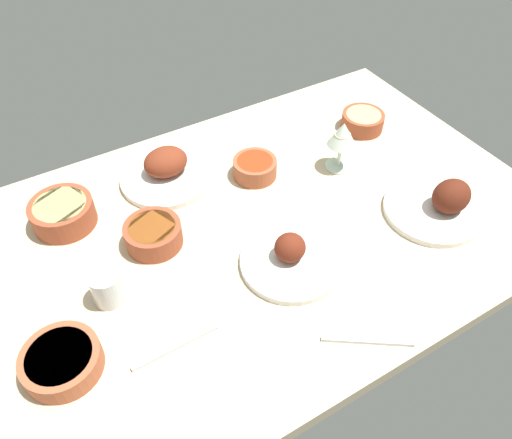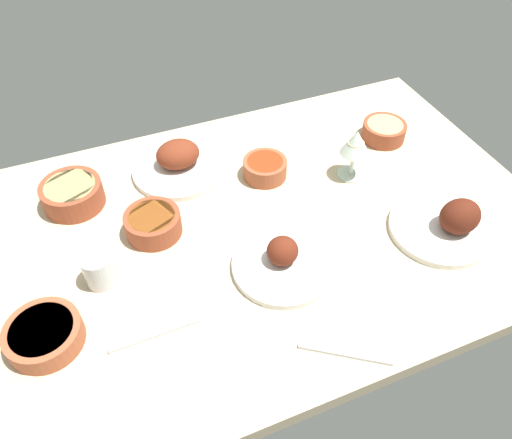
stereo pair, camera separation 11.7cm
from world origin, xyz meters
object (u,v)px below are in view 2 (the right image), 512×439
(plate_far_side, at_px, (178,162))
(bowl_potatoes, at_px, (72,194))
(wine_glass, at_px, (356,145))
(bowl_sauce, at_px, (265,168))
(fork_loose, at_px, (154,335))
(plate_center_main, at_px, (283,261))
(bowl_soup, at_px, (153,223))
(water_tumbler, at_px, (99,269))
(plate_near_viewer, at_px, (448,224))
(bowl_pasta, at_px, (384,131))
(spoon_loose, at_px, (345,354))
(bowl_onions, at_px, (44,334))

(plate_far_side, xyz_separation_m, bowl_potatoes, (-0.27, -0.03, 0.01))
(bowl_potatoes, relative_size, wine_glass, 1.06)
(bowl_potatoes, height_order, bowl_sauce, bowl_potatoes)
(bowl_sauce, height_order, fork_loose, bowl_sauce)
(plate_center_main, height_order, plate_far_side, plate_far_side)
(plate_center_main, height_order, bowl_potatoes, plate_center_main)
(bowl_soup, height_order, water_tumbler, water_tumbler)
(plate_near_viewer, height_order, bowl_pasta, plate_near_viewer)
(water_tumbler, bearing_deg, spoon_loose, -41.73)
(fork_loose, bearing_deg, plate_center_main, -169.08)
(wine_glass, bearing_deg, bowl_sauce, 158.52)
(fork_loose, bearing_deg, plate_near_viewer, -179.73)
(bowl_pasta, bearing_deg, plate_center_main, -145.10)
(bowl_potatoes, bearing_deg, bowl_soup, -46.59)
(bowl_potatoes, bearing_deg, bowl_onions, -105.87)
(plate_near_viewer, relative_size, fork_loose, 1.30)
(fork_loose, bearing_deg, bowl_soup, -105.12)
(bowl_onions, height_order, wine_glass, wine_glass)
(bowl_sauce, xyz_separation_m, water_tumbler, (-0.46, -0.19, 0.01))
(bowl_potatoes, height_order, wine_glass, wine_glass)
(bowl_onions, bearing_deg, bowl_pasta, 18.23)
(plate_center_main, xyz_separation_m, fork_loose, (-0.31, -0.06, -0.01))
(bowl_onions, bearing_deg, plate_center_main, -0.43)
(bowl_soup, relative_size, bowl_sauce, 1.14)
(plate_near_viewer, bearing_deg, bowl_soup, 157.81)
(fork_loose, bearing_deg, bowl_sauce, -137.99)
(plate_center_main, height_order, fork_loose, plate_center_main)
(plate_center_main, relative_size, bowl_pasta, 1.86)
(bowl_potatoes, xyz_separation_m, bowl_onions, (-0.11, -0.37, -0.01))
(plate_center_main, xyz_separation_m, plate_near_viewer, (0.40, -0.05, 0.01))
(bowl_soup, xyz_separation_m, bowl_sauce, (0.32, 0.09, -0.00))
(spoon_loose, bearing_deg, bowl_onions, 8.98)
(plate_far_side, relative_size, bowl_pasta, 1.97)
(plate_center_main, height_order, bowl_pasta, plate_center_main)
(plate_far_side, distance_m, bowl_soup, 0.23)
(bowl_soup, relative_size, spoon_loose, 0.73)
(bowl_potatoes, distance_m, bowl_onions, 0.39)
(bowl_soup, bearing_deg, bowl_pasta, 9.05)
(water_tumbler, relative_size, fork_loose, 0.43)
(plate_center_main, xyz_separation_m, water_tumbler, (-0.38, 0.11, 0.02))
(plate_far_side, height_order, fork_loose, plate_far_side)
(bowl_onions, relative_size, water_tumbler, 1.90)
(bowl_soup, distance_m, bowl_potatoes, 0.23)
(plate_far_side, xyz_separation_m, spoon_loose, (0.14, -0.65, -0.02))
(plate_center_main, xyz_separation_m, wine_glass, (0.29, 0.21, 0.08))
(water_tumbler, xyz_separation_m, fork_loose, (0.07, -0.18, -0.03))
(bowl_soup, height_order, spoon_loose, bowl_soup)
(bowl_pasta, bearing_deg, bowl_soup, -170.95)
(bowl_pasta, distance_m, bowl_soup, 0.70)
(bowl_pasta, bearing_deg, fork_loose, -153.30)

